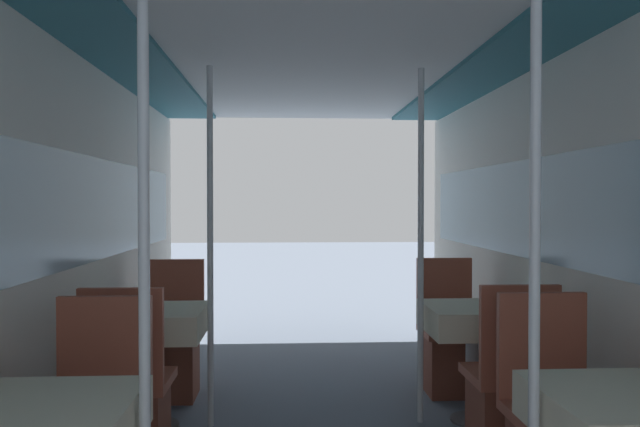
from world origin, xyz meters
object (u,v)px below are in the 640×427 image
(dining_table_right_0, at_px, (632,427))
(chair_left_far_1, at_px, (172,355))
(support_pole_right_0, at_px, (535,283))
(support_pole_right_1, at_px, (421,246))
(support_pole_left_0, at_px, (144,286))
(chair_right_near_1, at_px, (508,404))
(dining_table_left_1, at_px, (154,328))
(support_pole_left_1, at_px, (210,247))
(chair_right_far_1, at_px, (450,351))
(chair_left_near_1, at_px, (130,411))
(dining_table_right_1, at_px, (475,325))

(dining_table_right_0, bearing_deg, chair_left_far_1, 129.99)
(support_pole_right_0, distance_m, support_pole_right_1, 1.80)
(support_pole_left_0, height_order, support_pole_right_1, same)
(support_pole_left_0, distance_m, support_pole_right_1, 2.23)
(chair_right_near_1, bearing_deg, dining_table_left_1, 163.41)
(support_pole_left_0, distance_m, chair_left_far_1, 2.56)
(dining_table_right_0, relative_size, chair_right_near_1, 0.76)
(support_pole_left_1, distance_m, dining_table_right_0, 2.51)
(support_pole_left_0, xyz_separation_m, chair_right_far_1, (1.67, 2.40, -0.82))
(dining_table_right_0, xyz_separation_m, chair_right_far_1, (0.00, 2.40, -0.31))
(dining_table_left_1, xyz_separation_m, support_pole_left_1, (0.35, 0.00, 0.50))
(chair_left_far_1, relative_size, support_pole_right_1, 0.43)
(chair_right_far_1, bearing_deg, chair_right_near_1, 90.00)
(support_pole_left_1, bearing_deg, support_pole_right_1, 0.00)
(support_pole_right_0, height_order, chair_right_near_1, support_pole_right_0)
(dining_table_left_1, distance_m, chair_left_near_1, 0.68)
(support_pole_left_1, xyz_separation_m, dining_table_right_0, (1.67, -1.80, -0.50))
(chair_left_far_1, distance_m, chair_right_near_1, 2.35)
(chair_left_far_1, bearing_deg, chair_right_near_1, 149.21)
(support_pole_left_0, bearing_deg, support_pole_left_1, 90.00)
(chair_left_far_1, distance_m, chair_right_far_1, 2.02)
(support_pole_left_1, distance_m, chair_right_far_1, 1.95)
(dining_table_right_0, distance_m, support_pole_right_1, 1.90)
(dining_table_left_1, xyz_separation_m, chair_left_near_1, (0.00, -0.60, -0.31))
(support_pole_right_0, height_order, chair_right_far_1, support_pole_right_0)
(chair_left_near_1, distance_m, dining_table_right_1, 2.13)
(support_pole_left_0, relative_size, support_pole_right_0, 1.00)
(support_pole_left_0, distance_m, support_pole_left_1, 1.80)
(dining_table_left_1, height_order, chair_left_far_1, chair_left_far_1)
(dining_table_left_1, distance_m, support_pole_right_1, 1.74)
(chair_right_near_1, xyz_separation_m, chair_right_far_1, (0.00, 1.20, 0.00))
(support_pole_left_0, height_order, support_pole_left_1, same)
(chair_right_near_1, bearing_deg, support_pole_left_1, 160.19)
(chair_left_near_1, xyz_separation_m, support_pole_left_1, (0.35, 0.60, 0.82))
(dining_table_right_1, bearing_deg, support_pole_left_1, 180.00)
(chair_left_far_1, bearing_deg, support_pole_left_0, 98.25)
(dining_table_left_1, height_order, chair_left_near_1, chair_left_near_1)
(support_pole_left_0, bearing_deg, chair_left_far_1, 98.25)
(support_pole_right_0, bearing_deg, chair_right_far_1, 81.75)
(dining_table_left_1, height_order, support_pole_left_1, support_pole_left_1)
(dining_table_left_1, relative_size, support_pole_right_1, 0.33)
(dining_table_left_1, relative_size, support_pole_left_1, 0.33)
(chair_right_near_1, relative_size, chair_right_far_1, 1.00)
(chair_left_far_1, height_order, chair_right_far_1, same)
(chair_left_near_1, relative_size, dining_table_right_1, 1.32)
(support_pole_left_1, xyz_separation_m, support_pole_right_0, (1.32, -1.80, 0.00))
(chair_left_far_1, relative_size, dining_table_right_0, 1.32)
(support_pole_right_0, distance_m, chair_right_far_1, 2.56)
(support_pole_right_1, bearing_deg, support_pole_right_0, -90.00)
(dining_table_left_1, distance_m, support_pole_right_0, 2.51)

